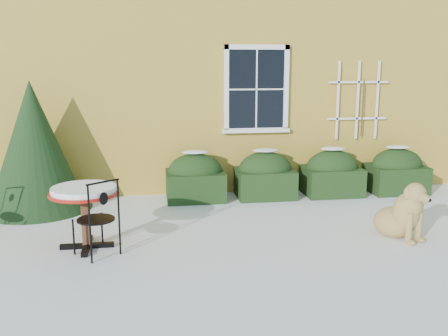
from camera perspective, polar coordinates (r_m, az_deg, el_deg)
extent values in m
plane|color=white|center=(6.82, 1.24, -9.14)|extent=(80.00, 80.00, 0.00)
cube|color=gold|center=(13.33, -3.87, 14.17)|extent=(12.00, 8.00, 6.00)
cube|color=black|center=(9.46, 3.71, 8.97)|extent=(1.05, 0.03, 1.45)
cube|color=white|center=(9.44, 3.79, 13.63)|extent=(1.23, 0.06, 0.09)
cube|color=white|center=(9.52, 3.66, 4.33)|extent=(1.23, 0.06, 0.09)
cube|color=white|center=(9.35, 0.26, 8.96)|extent=(0.09, 0.06, 1.63)
cube|color=white|center=(9.58, 7.10, 8.94)|extent=(0.09, 0.06, 1.63)
cube|color=white|center=(9.44, 3.74, 8.96)|extent=(0.02, 0.02, 1.45)
cube|color=white|center=(9.44, 3.74, 8.96)|extent=(1.05, 0.02, 0.02)
cube|color=white|center=(9.52, 3.66, 4.30)|extent=(1.29, 0.14, 0.07)
cube|color=white|center=(9.91, 12.89, 7.52)|extent=(0.04, 0.03, 1.50)
cube|color=white|center=(10.06, 15.03, 7.48)|extent=(0.04, 0.03, 1.50)
cube|color=white|center=(10.23, 17.11, 7.42)|extent=(0.04, 0.03, 1.50)
cube|color=white|center=(10.09, 14.92, 5.49)|extent=(1.20, 0.03, 0.04)
cube|color=white|center=(10.04, 15.14, 9.47)|extent=(1.20, 0.03, 0.04)
cylinder|color=#472D19|center=(10.09, 15.55, 6.60)|extent=(0.02, 0.02, 1.10)
cube|color=black|center=(9.12, -3.29, -2.02)|extent=(1.05, 0.80, 0.52)
ellipsoid|color=black|center=(9.07, -3.30, -0.42)|extent=(1.00, 0.72, 0.67)
ellipsoid|color=white|center=(9.00, -3.33, 1.83)|extent=(0.47, 0.32, 0.06)
cube|color=black|center=(9.32, 4.70, -1.74)|extent=(1.05, 0.80, 0.52)
ellipsoid|color=black|center=(9.27, 4.73, -0.17)|extent=(1.00, 0.72, 0.67)
ellipsoid|color=white|center=(9.20, 4.76, 2.03)|extent=(0.47, 0.32, 0.06)
cube|color=black|center=(9.70, 12.21, -1.45)|extent=(1.05, 0.80, 0.52)
ellipsoid|color=black|center=(9.64, 12.28, 0.06)|extent=(1.00, 0.72, 0.67)
ellipsoid|color=white|center=(9.58, 12.37, 2.18)|extent=(0.47, 0.32, 0.06)
cube|color=black|center=(10.22, 19.05, -1.16)|extent=(1.05, 0.80, 0.52)
ellipsoid|color=black|center=(10.17, 19.15, 0.28)|extent=(1.00, 0.72, 0.67)
ellipsoid|color=white|center=(10.11, 19.29, 2.28)|extent=(0.47, 0.32, 0.06)
cone|color=black|center=(9.05, -20.64, -1.19)|extent=(1.80, 1.80, 1.04)
cone|color=black|center=(8.94, -20.90, 2.37)|extent=(1.61, 1.61, 2.18)
cube|color=black|center=(7.06, -15.37, -8.56)|extent=(0.71, 0.08, 0.06)
cube|color=black|center=(7.06, -15.37, -8.56)|extent=(0.08, 0.71, 0.06)
cube|color=brown|center=(6.95, -15.53, -5.84)|extent=(0.10, 0.10, 0.76)
cylinder|color=#A1170D|center=(6.85, -15.70, -2.79)|extent=(0.92, 0.92, 0.04)
cylinder|color=white|center=(6.83, -15.73, -2.37)|extent=(0.85, 0.85, 0.07)
cylinder|color=black|center=(7.00, -13.76, -6.84)|extent=(0.03, 0.03, 0.48)
cylinder|color=black|center=(6.81, -16.80, -7.56)|extent=(0.03, 0.03, 0.48)
cylinder|color=black|center=(6.67, -11.81, -7.71)|extent=(0.03, 0.03, 0.48)
cylinder|color=black|center=(6.46, -14.96, -8.51)|extent=(0.03, 0.03, 0.48)
cylinder|color=black|center=(6.66, -14.44, -5.71)|extent=(0.49, 0.49, 0.02)
cylinder|color=black|center=(6.52, -12.00, -3.54)|extent=(0.03, 0.03, 0.53)
cylinder|color=black|center=(6.30, -15.20, -4.22)|extent=(0.03, 0.03, 0.53)
cylinder|color=black|center=(6.34, -13.68, -1.57)|extent=(0.39, 0.30, 0.03)
ellipsoid|color=black|center=(6.39, -13.59, -3.42)|extent=(0.12, 0.10, 0.17)
ellipsoid|color=tan|center=(7.64, 18.86, -5.87)|extent=(0.74, 0.76, 0.44)
ellipsoid|color=tan|center=(7.46, 20.14, -4.76)|extent=(0.53, 0.51, 0.55)
sphere|color=tan|center=(7.40, 20.56, -3.97)|extent=(0.34, 0.34, 0.34)
cylinder|color=tan|center=(7.36, 20.39, -6.49)|extent=(0.09, 0.09, 0.44)
cylinder|color=tan|center=(7.51, 21.36, -6.20)|extent=(0.09, 0.09, 0.44)
ellipsoid|color=tan|center=(7.38, 20.60, -7.92)|extent=(0.12, 0.16, 0.07)
ellipsoid|color=tan|center=(7.53, 21.56, -7.60)|extent=(0.12, 0.16, 0.07)
cylinder|color=tan|center=(7.37, 20.66, -3.54)|extent=(0.28, 0.31, 0.24)
sphere|color=tan|center=(7.31, 21.03, -2.71)|extent=(0.29, 0.29, 0.29)
ellipsoid|color=tan|center=(7.25, 21.82, -3.22)|extent=(0.21, 0.26, 0.13)
sphere|color=black|center=(7.19, 22.45, -3.43)|extent=(0.05, 0.05, 0.05)
ellipsoid|color=tan|center=(7.24, 20.17, -2.78)|extent=(0.10, 0.12, 0.18)
ellipsoid|color=tan|center=(7.44, 21.39, -2.51)|extent=(0.10, 0.12, 0.18)
cylinder|color=tan|center=(7.95, 18.43, -6.22)|extent=(0.33, 0.28, 0.08)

